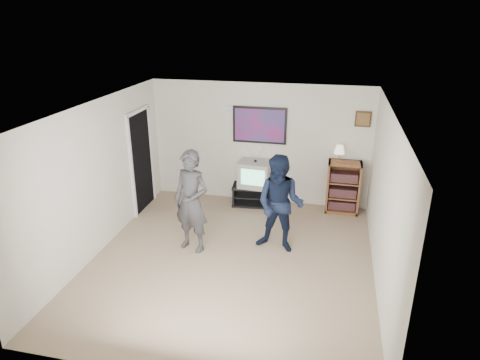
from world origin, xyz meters
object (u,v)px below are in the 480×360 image
at_px(bookshelf, 343,187).
at_px(person_short, 280,204).
at_px(person_tall, 191,202).
at_px(media_stand, 253,195).
at_px(crt_television, 255,174).

distance_m(bookshelf, person_short, 2.05).
bearing_deg(person_tall, media_stand, 87.73).
bearing_deg(person_short, bookshelf, 68.57).
xyz_separation_m(crt_television, person_tall, (-0.70, -1.99, 0.19)).
xyz_separation_m(media_stand, person_short, (0.77, -1.69, 0.63)).
bearing_deg(bookshelf, person_tall, -140.53).
xyz_separation_m(crt_television, person_short, (0.73, -1.69, 0.15)).
distance_m(crt_television, person_tall, 2.12).
relative_size(media_stand, person_tall, 0.50).
height_order(bookshelf, person_short, person_short).
bearing_deg(person_short, person_tall, -158.62).
bearing_deg(media_stand, person_tall, -113.69).
bearing_deg(bookshelf, crt_television, -178.39).
bearing_deg(crt_television, person_short, -62.25).
bearing_deg(crt_television, person_tall, -105.01).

